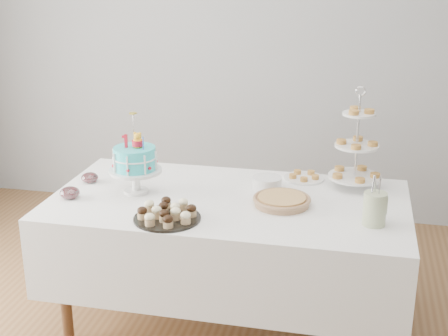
% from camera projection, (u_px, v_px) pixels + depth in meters
% --- Properties ---
extents(walls, '(5.04, 4.04, 2.70)m').
position_uv_depth(walls, '(215.00, 106.00, 2.91)').
color(walls, gray).
rests_on(walls, floor).
extents(table, '(1.92, 1.02, 0.77)m').
position_uv_depth(table, '(228.00, 237.00, 3.44)').
color(table, white).
rests_on(table, floor).
extents(birthday_cake, '(0.29, 0.29, 0.45)m').
position_uv_depth(birthday_cake, '(136.00, 172.00, 3.42)').
color(birthday_cake, white).
rests_on(birthday_cake, table).
extents(cupcake_tray, '(0.34, 0.34, 0.08)m').
position_uv_depth(cupcake_tray, '(167.00, 212.00, 3.09)').
color(cupcake_tray, black).
rests_on(cupcake_tray, table).
extents(pie, '(0.31, 0.31, 0.05)m').
position_uv_depth(pie, '(282.00, 200.00, 3.28)').
color(pie, tan).
rests_on(pie, table).
extents(tiered_stand, '(0.30, 0.30, 0.58)m').
position_uv_depth(tiered_stand, '(357.00, 146.00, 3.46)').
color(tiered_stand, silver).
rests_on(tiered_stand, table).
extents(plate_stack, '(0.17, 0.17, 0.06)m').
position_uv_depth(plate_stack, '(267.00, 183.00, 3.52)').
color(plate_stack, white).
rests_on(plate_stack, table).
extents(pastry_plate, '(0.24, 0.24, 0.04)m').
position_uv_depth(pastry_plate, '(304.00, 177.00, 3.66)').
color(pastry_plate, white).
rests_on(pastry_plate, table).
extents(jam_bowl_a, '(0.11, 0.11, 0.06)m').
position_uv_depth(jam_bowl_a, '(70.00, 193.00, 3.37)').
color(jam_bowl_a, silver).
rests_on(jam_bowl_a, table).
extents(jam_bowl_b, '(0.10, 0.10, 0.06)m').
position_uv_depth(jam_bowl_b, '(90.00, 178.00, 3.61)').
color(jam_bowl_b, silver).
rests_on(jam_bowl_b, table).
extents(utensil_pitcher, '(0.12, 0.11, 0.25)m').
position_uv_depth(utensil_pitcher, '(375.00, 208.00, 3.02)').
color(utensil_pitcher, beige).
rests_on(utensil_pitcher, table).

